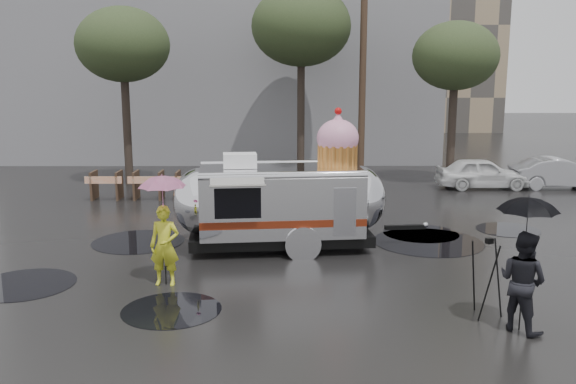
{
  "coord_description": "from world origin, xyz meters",
  "views": [
    {
      "loc": [
        -0.7,
        -11.38,
        4.36
      ],
      "look_at": [
        -0.62,
        3.71,
        1.46
      ],
      "focal_mm": 38.0,
      "sensor_mm": 36.0,
      "label": 1
    }
  ],
  "objects_px": {
    "person_left": "(165,246)",
    "person_right": "(523,281)",
    "airstream_trailer": "(283,199)",
    "tripod": "(487,270)"
  },
  "relations": [
    {
      "from": "person_left",
      "to": "person_right",
      "type": "relative_size",
      "value": 0.96
    },
    {
      "from": "airstream_trailer",
      "to": "person_right",
      "type": "height_order",
      "value": "airstream_trailer"
    },
    {
      "from": "airstream_trailer",
      "to": "tripod",
      "type": "bearing_deg",
      "value": -56.29
    },
    {
      "from": "airstream_trailer",
      "to": "person_left",
      "type": "height_order",
      "value": "airstream_trailer"
    },
    {
      "from": "person_left",
      "to": "tripod",
      "type": "bearing_deg",
      "value": -11.74
    },
    {
      "from": "person_right",
      "to": "person_left",
      "type": "bearing_deg",
      "value": 32.49
    },
    {
      "from": "airstream_trailer",
      "to": "person_left",
      "type": "bearing_deg",
      "value": -137.5
    },
    {
      "from": "person_left",
      "to": "tripod",
      "type": "xyz_separation_m",
      "value": [
        6.2,
        -1.74,
        0.03
      ]
    },
    {
      "from": "tripod",
      "to": "person_left",
      "type": "bearing_deg",
      "value": 143.54
    },
    {
      "from": "airstream_trailer",
      "to": "person_left",
      "type": "relative_size",
      "value": 3.97
    }
  ]
}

